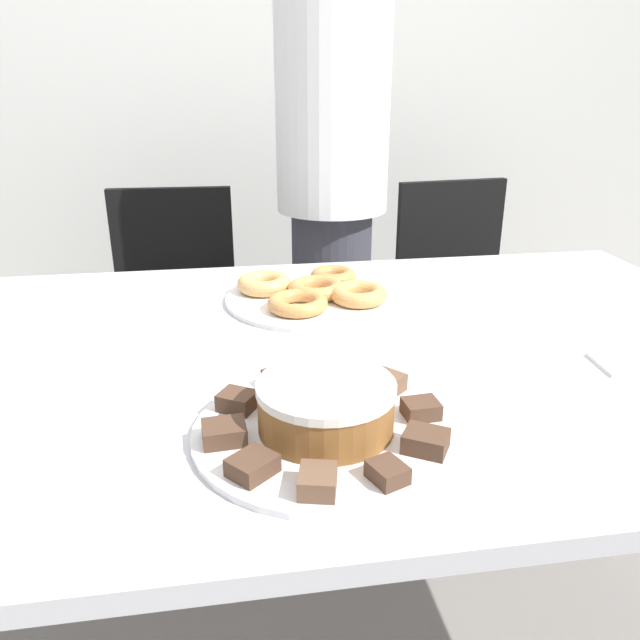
# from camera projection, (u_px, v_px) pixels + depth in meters

# --- Properties ---
(wall_back) EXTENTS (8.00, 0.05, 2.60)m
(wall_back) POSITION_uv_depth(u_px,v_px,m) (246.00, 48.00, 2.40)
(wall_back) COLOR silver
(wall_back) RESTS_ON ground_plane
(table) EXTENTS (1.81, 1.06, 0.75)m
(table) POSITION_uv_depth(u_px,v_px,m) (304.00, 385.00, 1.13)
(table) COLOR silver
(table) RESTS_ON ground_plane
(person_standing) EXTENTS (0.32, 0.32, 1.67)m
(person_standing) POSITION_uv_depth(u_px,v_px,m) (332.00, 191.00, 1.83)
(person_standing) COLOR #383842
(person_standing) RESTS_ON ground_plane
(office_chair_left) EXTENTS (0.46, 0.46, 0.86)m
(office_chair_left) POSITION_uv_depth(u_px,v_px,m) (176.00, 337.00, 2.04)
(office_chair_left) COLOR black
(office_chair_left) RESTS_ON ground_plane
(office_chair_right) EXTENTS (0.49, 0.49, 0.86)m
(office_chair_right) POSITION_uv_depth(u_px,v_px,m) (463.00, 320.00, 2.18)
(office_chair_right) COLOR black
(office_chair_right) RESTS_ON ground_plane
(plate_cake) EXTENTS (0.36, 0.36, 0.01)m
(plate_cake) POSITION_uv_depth(u_px,v_px,m) (326.00, 431.00, 0.84)
(plate_cake) COLOR white
(plate_cake) RESTS_ON table
(plate_donuts) EXTENTS (0.39, 0.39, 0.01)m
(plate_donuts) POSITION_uv_depth(u_px,v_px,m) (316.00, 298.00, 1.34)
(plate_donuts) COLOR white
(plate_donuts) RESTS_ON table
(frosted_cake) EXTENTS (0.19, 0.19, 0.07)m
(frosted_cake) POSITION_uv_depth(u_px,v_px,m) (326.00, 406.00, 0.83)
(frosted_cake) COLOR brown
(frosted_cake) RESTS_ON plate_cake
(lamington_0) EXTENTS (0.05, 0.06, 0.03)m
(lamington_0) POSITION_uv_depth(u_px,v_px,m) (279.00, 380.00, 0.94)
(lamington_0) COLOR #513828
(lamington_0) RESTS_ON plate_cake
(lamington_1) EXTENTS (0.06, 0.06, 0.03)m
(lamington_1) POSITION_uv_depth(u_px,v_px,m) (237.00, 401.00, 0.88)
(lamington_1) COLOR #513828
(lamington_1) RESTS_ON plate_cake
(lamington_2) EXTENTS (0.06, 0.05, 0.02)m
(lamington_2) POSITION_uv_depth(u_px,v_px,m) (224.00, 433.00, 0.81)
(lamington_2) COLOR #513828
(lamington_2) RESTS_ON plate_cake
(lamington_3) EXTENTS (0.07, 0.07, 0.02)m
(lamington_3) POSITION_uv_depth(u_px,v_px,m) (252.00, 465.00, 0.74)
(lamington_3) COLOR #513828
(lamington_3) RESTS_ON plate_cake
(lamington_4) EXTENTS (0.05, 0.06, 0.03)m
(lamington_4) POSITION_uv_depth(u_px,v_px,m) (318.00, 481.00, 0.71)
(lamington_4) COLOR brown
(lamington_4) RESTS_ON plate_cake
(lamington_5) EXTENTS (0.05, 0.05, 0.02)m
(lamington_5) POSITION_uv_depth(u_px,v_px,m) (388.00, 472.00, 0.73)
(lamington_5) COLOR #513828
(lamington_5) RESTS_ON plate_cake
(lamington_6) EXTENTS (0.07, 0.07, 0.03)m
(lamington_6) POSITION_uv_depth(u_px,v_px,m) (426.00, 441.00, 0.79)
(lamington_6) COLOR #513828
(lamington_6) RESTS_ON plate_cake
(lamington_7) EXTENTS (0.05, 0.04, 0.02)m
(lamington_7) POSITION_uv_depth(u_px,v_px,m) (421.00, 409.00, 0.86)
(lamington_7) COLOR #513828
(lamington_7) RESTS_ON plate_cake
(lamington_8) EXTENTS (0.07, 0.07, 0.03)m
(lamington_8) POSITION_uv_depth(u_px,v_px,m) (385.00, 384.00, 0.93)
(lamington_8) COLOR brown
(lamington_8) RESTS_ON plate_cake
(lamington_9) EXTENTS (0.05, 0.05, 0.02)m
(lamington_9) POSITION_uv_depth(u_px,v_px,m) (332.00, 375.00, 0.96)
(lamington_9) COLOR brown
(lamington_9) RESTS_ON plate_cake
(donut_0) EXTENTS (0.12, 0.12, 0.03)m
(donut_0) POSITION_uv_depth(u_px,v_px,m) (316.00, 289.00, 1.34)
(donut_0) COLOR #D18E4C
(donut_0) RESTS_ON plate_donuts
(donut_1) EXTENTS (0.12, 0.12, 0.03)m
(donut_1) POSITION_uv_depth(u_px,v_px,m) (298.00, 303.00, 1.26)
(donut_1) COLOR #D18E4C
(donut_1) RESTS_ON plate_donuts
(donut_2) EXTENTS (0.12, 0.12, 0.03)m
(donut_2) POSITION_uv_depth(u_px,v_px,m) (359.00, 294.00, 1.30)
(donut_2) COLOR tan
(donut_2) RESTS_ON plate_donuts
(donut_3) EXTENTS (0.10, 0.10, 0.03)m
(donut_3) POSITION_uv_depth(u_px,v_px,m) (333.00, 276.00, 1.42)
(donut_3) COLOR #C68447
(donut_3) RESTS_ON plate_donuts
(donut_4) EXTENTS (0.12, 0.12, 0.04)m
(donut_4) POSITION_uv_depth(u_px,v_px,m) (264.00, 283.00, 1.36)
(donut_4) COLOR #E5AD66
(donut_4) RESTS_ON plate_donuts
(napkin) EXTENTS (0.11, 0.09, 0.01)m
(napkin) POSITION_uv_depth(u_px,v_px,m) (629.00, 364.00, 1.04)
(napkin) COLOR white
(napkin) RESTS_ON table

